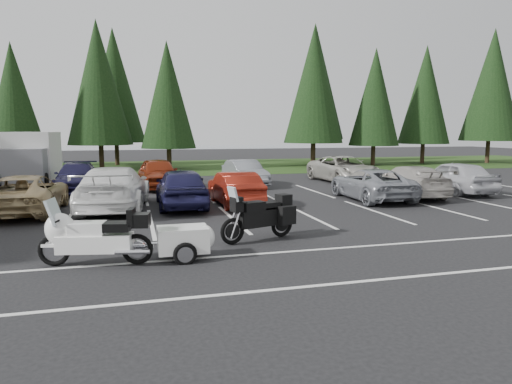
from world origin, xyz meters
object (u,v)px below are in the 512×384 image
object	(u,v)px
car_near_7	(409,181)
car_near_4	(181,187)
touring_motorcycle	(95,232)
car_near_5	(235,188)
car_far_2	(158,173)
car_far_4	(343,169)
car_near_2	(26,194)
car_near_3	(114,188)
car_far_1	(77,177)
car_far_3	(245,173)
car_near_6	(371,184)
adventure_motorcycle	(258,212)
car_near_8	(454,177)
box_truck	(29,160)
cargo_trailer	(183,243)

from	to	relation	value
car_near_7	car_near_4	bearing A→B (deg)	6.68
touring_motorcycle	car_near_5	bearing A→B (deg)	67.99
car_far_2	car_far_4	bearing A→B (deg)	-2.96
car_near_2	car_near_3	xyz separation A→B (m)	(3.03, -0.02, 0.12)
car_near_3	car_far_1	distance (m)	6.33
car_near_7	touring_motorcycle	world-z (taller)	touring_motorcycle
car_far_1	car_far_3	distance (m)	8.49
car_near_5	car_far_2	bearing A→B (deg)	-69.27
car_near_2	car_far_2	bearing A→B (deg)	-127.87
touring_motorcycle	car_near_6	bearing A→B (deg)	44.80
touring_motorcycle	adventure_motorcycle	size ratio (longest dim) A/B	1.08
car_far_3	adventure_motorcycle	xyz separation A→B (m)	(-2.62, -12.17, 0.08)
car_far_1	car_near_2	bearing A→B (deg)	-101.76
car_near_8	car_near_3	bearing A→B (deg)	3.51
box_truck	car_near_8	world-z (taller)	box_truck
car_near_3	car_far_4	size ratio (longest dim) A/B	1.05
car_far_3	car_far_4	distance (m)	5.98
cargo_trailer	car_far_3	bearing A→B (deg)	70.60
car_near_4	car_near_2	bearing A→B (deg)	0.51
car_near_4	adventure_motorcycle	world-z (taller)	adventure_motorcycle
car_near_6	car_far_2	bearing A→B (deg)	-33.92
touring_motorcycle	cargo_trailer	world-z (taller)	touring_motorcycle
car_near_4	cargo_trailer	bearing A→B (deg)	85.13
car_near_2	car_near_6	distance (m)	13.69
car_far_2	cargo_trailer	size ratio (longest dim) A/B	2.74
car_near_6	touring_motorcycle	bearing A→B (deg)	36.14
car_near_4	car_near_8	size ratio (longest dim) A/B	1.01
touring_motorcycle	car_far_1	bearing A→B (deg)	108.69
car_near_6	adventure_motorcycle	size ratio (longest dim) A/B	1.89
car_near_8	car_far_2	distance (m)	14.69
car_far_2	car_near_7	bearing A→B (deg)	-32.86
touring_motorcycle	car_near_3	bearing A→B (deg)	99.92
box_truck	car_far_3	world-z (taller)	box_truck
box_truck	car_near_7	bearing A→B (deg)	-25.72
car_near_3	car_near_4	bearing A→B (deg)	-174.38
car_near_6	car_far_3	distance (m)	7.48
car_near_3	cargo_trailer	bearing A→B (deg)	109.42
car_near_8	car_far_3	size ratio (longest dim) A/B	1.07
box_truck	cargo_trailer	size ratio (longest dim) A/B	3.35
car_near_6	car_far_1	distance (m)	14.03
car_near_5	adventure_motorcycle	world-z (taller)	adventure_motorcycle
car_near_7	car_far_4	xyz separation A→B (m)	(-0.24, 6.16, 0.05)
car_far_3	car_near_8	bearing A→B (deg)	-35.69
car_near_2	car_near_5	xyz separation A→B (m)	(7.66, -0.05, -0.03)
car_far_4	box_truck	bearing A→B (deg)	169.42
car_far_4	car_near_5	bearing A→B (deg)	-144.18
car_near_3	car_near_2	bearing A→B (deg)	5.58
car_near_7	car_near_8	xyz separation A→B (m)	(2.80, 0.46, 0.07)
car_near_7	cargo_trailer	xyz separation A→B (m)	(-11.00, -7.59, -0.32)
car_near_7	adventure_motorcycle	distance (m)	10.85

